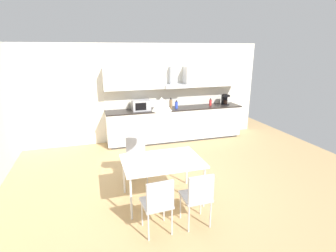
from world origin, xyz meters
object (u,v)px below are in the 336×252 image
at_px(dining_table, 162,163).
at_px(bottle_brown, 171,104).
at_px(pendant_lamp, 162,104).
at_px(chair_far_left, 136,155).
at_px(bottle_red, 210,102).
at_px(bottle_blue, 176,105).
at_px(chair_near_left, 158,201).
at_px(microwave, 141,105).
at_px(coffee_maker, 225,100).
at_px(chair_near_right, 198,194).

bearing_deg(dining_table, bottle_brown, 69.92).
relative_size(bottle_brown, pendant_lamp, 0.93).
bearing_deg(chair_far_left, bottle_red, 39.36).
xyz_separation_m(bottle_blue, pendant_lamp, (-1.21, -2.87, 0.67)).
bearing_deg(bottle_red, chair_near_left, -124.21).
relative_size(dining_table, pendant_lamp, 4.14).
bearing_deg(microwave, bottle_brown, -1.51).
height_order(coffee_maker, chair_near_right, coffee_maker).
height_order(microwave, pendant_lamp, pendant_lamp).
bearing_deg(microwave, chair_near_left, -97.86).
xyz_separation_m(coffee_maker, bottle_blue, (-1.55, -0.08, -0.05)).
relative_size(bottle_blue, pendant_lamp, 0.71).
bearing_deg(bottle_blue, bottle_red, 5.16).
bearing_deg(bottle_blue, chair_near_left, -112.06).
bearing_deg(bottle_brown, bottle_blue, -11.22).
bearing_deg(coffee_maker, chair_near_right, -122.96).
bearing_deg(bottle_blue, dining_table, -112.89).
distance_m(dining_table, chair_near_right, 0.91).
xyz_separation_m(bottle_brown, bottle_red, (1.24, 0.07, -0.04)).
bearing_deg(coffee_maker, bottle_red, 177.53).
relative_size(coffee_maker, bottle_brown, 1.00).
distance_m(bottle_blue, chair_near_left, 4.04).
bearing_deg(pendant_lamp, microwave, 85.56).
distance_m(microwave, chair_near_left, 3.84).
relative_size(bottle_red, pendant_lamp, 0.65).
relative_size(dining_table, chair_near_left, 1.52).
xyz_separation_m(bottle_blue, chair_near_left, (-1.50, -3.71, -0.50)).
bearing_deg(bottle_red, dining_table, -127.75).
xyz_separation_m(bottle_brown, chair_far_left, (-1.35, -2.06, -0.53)).
xyz_separation_m(bottle_red, dining_table, (-2.30, -2.97, -0.32)).
bearing_deg(dining_table, coffee_maker, 46.92).
bearing_deg(coffee_maker, chair_far_left, -145.39).
bearing_deg(coffee_maker, pendant_lamp, -133.08).
bearing_deg(dining_table, chair_near_right, -70.47).
bearing_deg(coffee_maker, dining_table, -133.08).
bearing_deg(pendant_lamp, chair_far_left, 109.16).
relative_size(chair_near_right, chair_near_left, 1.00).
relative_size(chair_far_left, chair_near_right, 1.00).
bearing_deg(chair_near_right, bottle_red, 62.32).
distance_m(coffee_maker, pendant_lamp, 4.08).
height_order(bottle_red, chair_far_left, bottle_red).
xyz_separation_m(bottle_brown, chair_near_left, (-1.35, -3.74, -0.53)).
bearing_deg(microwave, bottle_blue, -3.02).
relative_size(bottle_brown, bottle_blue, 1.31).
height_order(coffee_maker, pendant_lamp, pendant_lamp).
xyz_separation_m(bottle_brown, dining_table, (-1.06, -2.90, -0.36)).
height_order(bottle_brown, pendant_lamp, pendant_lamp).
height_order(dining_table, chair_near_right, chair_near_right).
bearing_deg(chair_far_left, dining_table, -70.84).
distance_m(dining_table, chair_near_left, 0.91).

